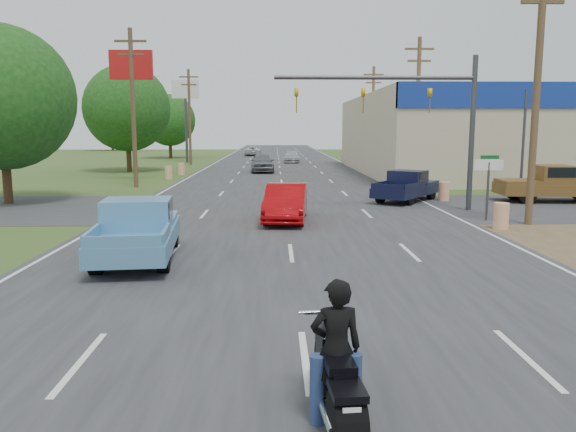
{
  "coord_description": "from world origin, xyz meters",
  "views": [
    {
      "loc": [
        -0.48,
        -8.57,
        3.69
      ],
      "look_at": [
        -0.11,
        7.0,
        1.3
      ],
      "focal_mm": 35.0,
      "sensor_mm": 36.0,
      "label": 1
    }
  ],
  "objects_px": {
    "blue_pickup": "(138,229)",
    "distant_car_grey": "(262,163)",
    "motorcycle": "(337,385)",
    "rider": "(336,356)",
    "red_convertible": "(286,203)",
    "navy_pickup": "(408,186)",
    "distant_car_white": "(253,151)",
    "brown_pickup": "(552,183)",
    "distant_car_silver": "(292,157)"
  },
  "relations": [
    {
      "from": "distant_car_silver",
      "to": "rider",
      "type": "bearing_deg",
      "value": -88.87
    },
    {
      "from": "distant_car_silver",
      "to": "motorcycle",
      "type": "bearing_deg",
      "value": -88.86
    },
    {
      "from": "brown_pickup",
      "to": "distant_car_white",
      "type": "bearing_deg",
      "value": 22.02
    },
    {
      "from": "red_convertible",
      "to": "blue_pickup",
      "type": "height_order",
      "value": "blue_pickup"
    },
    {
      "from": "navy_pickup",
      "to": "distant_car_grey",
      "type": "xyz_separation_m",
      "value": [
        -8.03,
        20.51,
        0.02
      ]
    },
    {
      "from": "navy_pickup",
      "to": "distant_car_white",
      "type": "bearing_deg",
      "value": 137.17
    },
    {
      "from": "distant_car_white",
      "to": "distant_car_grey",
      "type": "bearing_deg",
      "value": 94.81
    },
    {
      "from": "red_convertible",
      "to": "distant_car_white",
      "type": "bearing_deg",
      "value": 98.41
    },
    {
      "from": "navy_pickup",
      "to": "distant_car_silver",
      "type": "relative_size",
      "value": 1.12
    },
    {
      "from": "rider",
      "to": "brown_pickup",
      "type": "relative_size",
      "value": 0.31
    },
    {
      "from": "rider",
      "to": "blue_pickup",
      "type": "bearing_deg",
      "value": -67.84
    },
    {
      "from": "red_convertible",
      "to": "distant_car_silver",
      "type": "xyz_separation_m",
      "value": [
        1.5,
        41.6,
        -0.1
      ]
    },
    {
      "from": "motorcycle",
      "to": "brown_pickup",
      "type": "relative_size",
      "value": 0.42
    },
    {
      "from": "distant_car_white",
      "to": "distant_car_silver",
      "type": "bearing_deg",
      "value": 107.51
    },
    {
      "from": "distant_car_silver",
      "to": "red_convertible",
      "type": "bearing_deg",
      "value": -89.74
    },
    {
      "from": "red_convertible",
      "to": "brown_pickup",
      "type": "xyz_separation_m",
      "value": [
        13.88,
        5.92,
        0.21
      ]
    },
    {
      "from": "distant_car_grey",
      "to": "distant_car_silver",
      "type": "bearing_deg",
      "value": 75.84
    },
    {
      "from": "red_convertible",
      "to": "navy_pickup",
      "type": "height_order",
      "value": "navy_pickup"
    },
    {
      "from": "navy_pickup",
      "to": "distant_car_white",
      "type": "xyz_separation_m",
      "value": [
        -10.1,
        52.56,
        -0.15
      ]
    },
    {
      "from": "motorcycle",
      "to": "rider",
      "type": "bearing_deg",
      "value": 90.0
    },
    {
      "from": "motorcycle",
      "to": "distant_car_silver",
      "type": "xyz_separation_m",
      "value": [
        1.19,
        57.65,
        0.1
      ]
    },
    {
      "from": "rider",
      "to": "distant_car_white",
      "type": "bearing_deg",
      "value": -91.55
    },
    {
      "from": "distant_car_white",
      "to": "motorcycle",
      "type": "bearing_deg",
      "value": 94.1
    },
    {
      "from": "distant_car_silver",
      "to": "distant_car_white",
      "type": "height_order",
      "value": "distant_car_white"
    },
    {
      "from": "motorcycle",
      "to": "rider",
      "type": "relative_size",
      "value": 1.36
    },
    {
      "from": "red_convertible",
      "to": "motorcycle",
      "type": "relative_size",
      "value": 1.88
    },
    {
      "from": "red_convertible",
      "to": "distant_car_white",
      "type": "distance_m",
      "value": 59.09
    },
    {
      "from": "rider",
      "to": "blue_pickup",
      "type": "distance_m",
      "value": 10.44
    },
    {
      "from": "red_convertible",
      "to": "blue_pickup",
      "type": "bearing_deg",
      "value": -118.52
    },
    {
      "from": "red_convertible",
      "to": "navy_pickup",
      "type": "xyz_separation_m",
      "value": [
        6.49,
        6.41,
        0.06
      ]
    },
    {
      "from": "blue_pickup",
      "to": "distant_car_grey",
      "type": "xyz_separation_m",
      "value": [
        2.85,
        33.57,
        -0.05
      ]
    },
    {
      "from": "brown_pickup",
      "to": "distant_car_silver",
      "type": "relative_size",
      "value": 1.31
    },
    {
      "from": "brown_pickup",
      "to": "distant_car_grey",
      "type": "bearing_deg",
      "value": 40.05
    },
    {
      "from": "blue_pickup",
      "to": "distant_car_silver",
      "type": "distance_m",
      "value": 48.6
    },
    {
      "from": "navy_pickup",
      "to": "blue_pickup",
      "type": "bearing_deg",
      "value": -93.51
    },
    {
      "from": "rider",
      "to": "distant_car_silver",
      "type": "relative_size",
      "value": 0.4
    },
    {
      "from": "motorcycle",
      "to": "blue_pickup",
      "type": "bearing_deg",
      "value": 112.01
    },
    {
      "from": "navy_pickup",
      "to": "brown_pickup",
      "type": "relative_size",
      "value": 0.86
    },
    {
      "from": "brown_pickup",
      "to": "distant_car_grey",
      "type": "xyz_separation_m",
      "value": [
        -15.42,
        21.01,
        -0.12
      ]
    },
    {
      "from": "brown_pickup",
      "to": "navy_pickup",
      "type": "bearing_deg",
      "value": 89.95
    },
    {
      "from": "blue_pickup",
      "to": "distant_car_silver",
      "type": "relative_size",
      "value": 1.22
    },
    {
      "from": "red_convertible",
      "to": "motorcycle",
      "type": "distance_m",
      "value": 16.05
    },
    {
      "from": "red_convertible",
      "to": "brown_pickup",
      "type": "distance_m",
      "value": 15.09
    },
    {
      "from": "blue_pickup",
      "to": "distant_car_grey",
      "type": "bearing_deg",
      "value": 79.39
    },
    {
      "from": "red_convertible",
      "to": "distant_car_grey",
      "type": "height_order",
      "value": "distant_car_grey"
    },
    {
      "from": "motorcycle",
      "to": "rider",
      "type": "height_order",
      "value": "rider"
    },
    {
      "from": "blue_pickup",
      "to": "brown_pickup",
      "type": "relative_size",
      "value": 0.93
    },
    {
      "from": "distant_car_grey",
      "to": "distant_car_white",
      "type": "bearing_deg",
      "value": 91.26
    },
    {
      "from": "rider",
      "to": "navy_pickup",
      "type": "xyz_separation_m",
      "value": [
        6.19,
        22.39,
        -0.08
      ]
    },
    {
      "from": "motorcycle",
      "to": "navy_pickup",
      "type": "relative_size",
      "value": 0.49
    }
  ]
}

